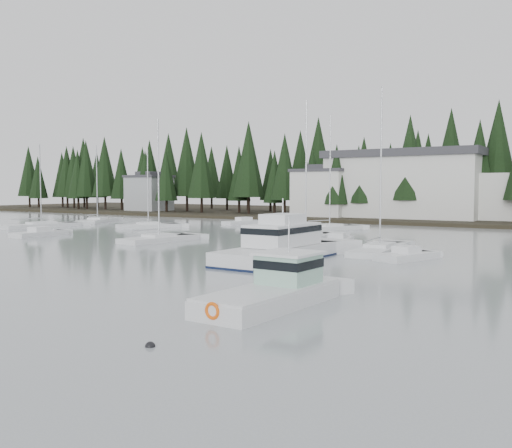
{
  "coord_description": "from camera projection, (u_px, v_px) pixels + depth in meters",
  "views": [
    {
      "loc": [
        25.14,
        -8.54,
        5.32
      ],
      "look_at": [
        1.04,
        28.66,
        2.5
      ],
      "focal_mm": 40.0,
      "sensor_mm": 36.0,
      "label": 1
    }
  ],
  "objects": [
    {
      "name": "sailboat_8",
      "position": [
        148.0,
        227.0,
        75.95
      ],
      "size": [
        6.55,
        8.46,
        11.05
      ],
      "rotation": [
        0.0,
        0.0,
        1.05
      ],
      "color": "silver",
      "rests_on": "ground"
    },
    {
      "name": "runabout_4",
      "position": [
        337.0,
        242.0,
        54.43
      ],
      "size": [
        3.22,
        5.37,
        1.42
      ],
      "rotation": [
        0.0,
        0.0,
        1.79
      ],
      "color": "silver",
      "rests_on": "ground"
    },
    {
      "name": "mooring_buoy_dark",
      "position": [
        150.0,
        347.0,
        19.09
      ],
      "size": [
        0.35,
        0.35,
        0.35
      ],
      "primitive_type": "sphere",
      "color": "black",
      "rests_on": "ground"
    },
    {
      "name": "sailboat_3",
      "position": [
        380.0,
        251.0,
        47.0
      ],
      "size": [
        3.65,
        10.26,
        14.11
      ],
      "rotation": [
        0.0,
        0.0,
        1.67
      ],
      "color": "silver",
      "rests_on": "ground"
    },
    {
      "name": "cabin_cruiser_center",
      "position": [
        280.0,
        250.0,
        41.78
      ],
      "size": [
        4.0,
        12.29,
        5.26
      ],
      "rotation": [
        0.0,
        0.0,
        1.55
      ],
      "color": "silver",
      "rests_on": "ground"
    },
    {
      "name": "house_far_west",
      "position": [
        149.0,
        192.0,
        121.26
      ],
      "size": [
        8.48,
        7.42,
        8.25
      ],
      "color": "#999EA0",
      "rests_on": "ground"
    },
    {
      "name": "sailboat_6",
      "position": [
        306.0,
        240.0,
        57.45
      ],
      "size": [
        3.24,
        10.93,
        14.53
      ],
      "rotation": [
        0.0,
        0.0,
        1.52
      ],
      "color": "silver",
      "rests_on": "ground"
    },
    {
      "name": "runabout_0",
      "position": [
        40.0,
        235.0,
        63.05
      ],
      "size": [
        2.54,
        6.46,
        1.42
      ],
      "rotation": [
        0.0,
        0.0,
        1.62
      ],
      "color": "silver",
      "rests_on": "ground"
    },
    {
      "name": "sailboat_4",
      "position": [
        330.0,
        229.0,
        71.88
      ],
      "size": [
        5.99,
        8.88,
        14.9
      ],
      "rotation": [
        0.0,
        0.0,
        1.15
      ],
      "color": "silver",
      "rests_on": "ground"
    },
    {
      "name": "sailboat_0",
      "position": [
        42.0,
        227.0,
        76.62
      ],
      "size": [
        4.24,
        10.67,
        11.7
      ],
      "rotation": [
        0.0,
        0.0,
        1.43
      ],
      "color": "silver",
      "rests_on": "ground"
    },
    {
      "name": "runabout_3",
      "position": [
        244.0,
        223.0,
        83.77
      ],
      "size": [
        3.99,
        7.08,
        1.42
      ],
      "rotation": [
        0.0,
        0.0,
        1.29
      ],
      "color": "silver",
      "rests_on": "ground"
    },
    {
      "name": "harbor_inn",
      "position": [
        417.0,
        185.0,
        91.34
      ],
      "size": [
        29.5,
        11.5,
        10.9
      ],
      "color": "silver",
      "rests_on": "ground"
    },
    {
      "name": "lobster_boat_teal",
      "position": [
        275.0,
        294.0,
        25.7
      ],
      "size": [
        3.09,
        8.22,
        4.5
      ],
      "rotation": [
        0.0,
        0.0,
        1.54
      ],
      "color": "silver",
      "rests_on": "ground"
    },
    {
      "name": "far_shore_land",
      "position": [
        458.0,
        217.0,
        102.38
      ],
      "size": [
        240.0,
        54.0,
        1.0
      ],
      "primitive_type": "cube",
      "color": "black",
      "rests_on": "ground"
    },
    {
      "name": "sailboat_10",
      "position": [
        98.0,
        222.0,
        88.03
      ],
      "size": [
        6.45,
        9.32,
        12.36
      ],
      "rotation": [
        0.0,
        0.0,
        2.0
      ],
      "color": "silver",
      "rests_on": "ground"
    },
    {
      "name": "house_west",
      "position": [
        323.0,
        192.0,
        96.78
      ],
      "size": [
        9.54,
        7.42,
        8.75
      ],
      "color": "silver",
      "rests_on": "ground"
    },
    {
      "name": "conifer_treeline",
      "position": [
        441.0,
        220.0,
        93.17
      ],
      "size": [
        200.0,
        22.0,
        20.0
      ],
      "primitive_type": null,
      "color": "black",
      "rests_on": "ground"
    },
    {
      "name": "sailboat_7",
      "position": [
        159.0,
        241.0,
        56.44
      ],
      "size": [
        3.67,
        8.68,
        12.6
      ],
      "rotation": [
        0.0,
        0.0,
        1.48
      ],
      "color": "silver",
      "rests_on": "ground"
    },
    {
      "name": "runabout_1",
      "position": [
        406.0,
        258.0,
        42.24
      ],
      "size": [
        3.7,
        5.59,
        1.42
      ],
      "rotation": [
        0.0,
        0.0,
        1.25
      ],
      "color": "silver",
      "rests_on": "ground"
    }
  ]
}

